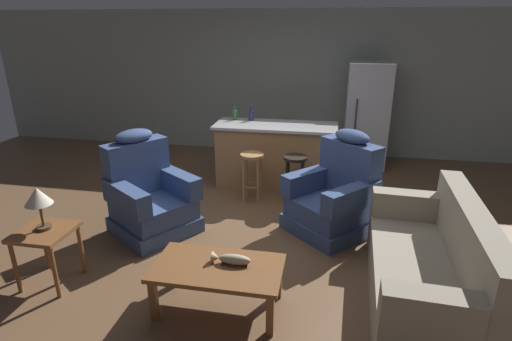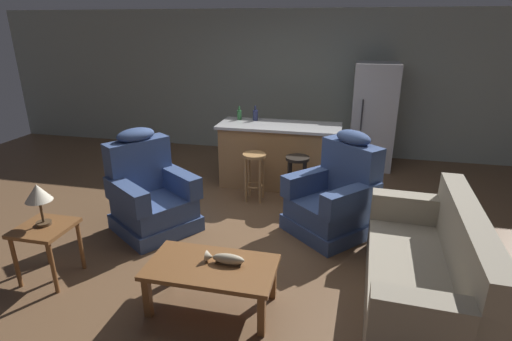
# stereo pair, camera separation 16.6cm
# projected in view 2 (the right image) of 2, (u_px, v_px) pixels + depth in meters

# --- Properties ---
(ground_plane) EXTENTS (12.00, 12.00, 0.00)m
(ground_plane) POSITION_uv_depth(u_px,v_px,m) (260.00, 225.00, 4.95)
(ground_plane) COLOR brown
(back_wall) EXTENTS (12.00, 0.05, 2.60)m
(back_wall) POSITION_uv_depth(u_px,v_px,m) (296.00, 84.00, 7.36)
(back_wall) COLOR #939E93
(back_wall) RESTS_ON ground_plane
(coffee_table) EXTENTS (1.10, 0.60, 0.42)m
(coffee_table) POSITION_uv_depth(u_px,v_px,m) (211.00, 271.00, 3.40)
(coffee_table) COLOR brown
(coffee_table) RESTS_ON ground_plane
(fish_figurine) EXTENTS (0.34, 0.10, 0.10)m
(fish_figurine) POSITION_uv_depth(u_px,v_px,m) (225.00, 259.00, 3.39)
(fish_figurine) COLOR #4C3823
(fish_figurine) RESTS_ON coffee_table
(couch) EXTENTS (0.94, 1.94, 0.94)m
(couch) POSITION_uv_depth(u_px,v_px,m) (427.00, 274.00, 3.40)
(couch) COLOR #9E937F
(couch) RESTS_ON ground_plane
(recliner_near_lamp) EXTENTS (1.17, 1.17, 1.20)m
(recliner_near_lamp) POSITION_uv_depth(u_px,v_px,m) (150.00, 195.00, 4.75)
(recliner_near_lamp) COLOR #384C7A
(recliner_near_lamp) RESTS_ON ground_plane
(recliner_near_island) EXTENTS (1.19, 1.19, 1.20)m
(recliner_near_island) POSITION_uv_depth(u_px,v_px,m) (335.00, 198.00, 4.68)
(recliner_near_island) COLOR #384C7A
(recliner_near_island) RESTS_ON ground_plane
(end_table) EXTENTS (0.48, 0.48, 0.56)m
(end_table) POSITION_uv_depth(u_px,v_px,m) (46.00, 235.00, 3.77)
(end_table) COLOR brown
(end_table) RESTS_ON ground_plane
(table_lamp) EXTENTS (0.24, 0.24, 0.41)m
(table_lamp) POSITION_uv_depth(u_px,v_px,m) (38.00, 195.00, 3.66)
(table_lamp) COLOR #4C3823
(table_lamp) RESTS_ON end_table
(kitchen_island) EXTENTS (1.80, 0.70, 0.95)m
(kitchen_island) POSITION_uv_depth(u_px,v_px,m) (279.00, 155.00, 6.02)
(kitchen_island) COLOR #9E7042
(kitchen_island) RESTS_ON ground_plane
(bar_stool_left) EXTENTS (0.32, 0.32, 0.68)m
(bar_stool_left) POSITION_uv_depth(u_px,v_px,m) (254.00, 168.00, 5.49)
(bar_stool_left) COLOR #A87A47
(bar_stool_left) RESTS_ON ground_plane
(bar_stool_right) EXTENTS (0.32, 0.32, 0.68)m
(bar_stool_right) POSITION_uv_depth(u_px,v_px,m) (297.00, 172.00, 5.37)
(bar_stool_right) COLOR black
(bar_stool_right) RESTS_ON ground_plane
(refrigerator) EXTENTS (0.70, 0.69, 1.76)m
(refrigerator) POSITION_uv_depth(u_px,v_px,m) (373.00, 116.00, 6.69)
(refrigerator) COLOR #B7B7BC
(refrigerator) RESTS_ON ground_plane
(bottle_tall_green) EXTENTS (0.08, 0.08, 0.22)m
(bottle_tall_green) POSITION_uv_depth(u_px,v_px,m) (255.00, 115.00, 6.09)
(bottle_tall_green) COLOR #23284C
(bottle_tall_green) RESTS_ON kitchen_island
(bottle_short_amber) EXTENTS (0.07, 0.07, 0.20)m
(bottle_short_amber) POSITION_uv_depth(u_px,v_px,m) (239.00, 114.00, 6.15)
(bottle_short_amber) COLOR #2D6B38
(bottle_short_amber) RESTS_ON kitchen_island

